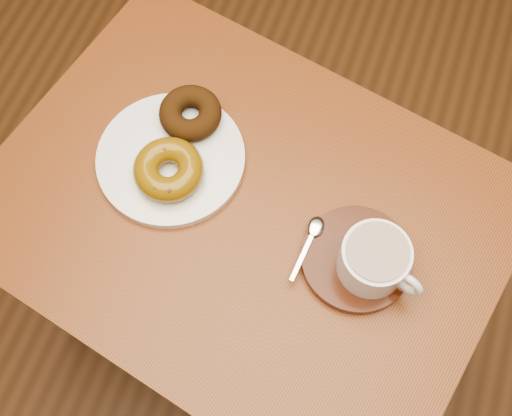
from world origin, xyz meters
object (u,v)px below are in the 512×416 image
(donut_plate, at_px, (171,158))
(coffee_cup, at_px, (375,260))
(saucer, at_px, (356,259))
(cafe_table, at_px, (245,236))

(donut_plate, height_order, coffee_cup, coffee_cup)
(saucer, bearing_deg, donut_plate, 168.65)
(cafe_table, xyz_separation_m, coffee_cup, (0.21, -0.03, 0.17))
(cafe_table, height_order, coffee_cup, coffee_cup)
(saucer, relative_size, coffee_cup, 1.29)
(donut_plate, xyz_separation_m, saucer, (0.32, -0.06, 0.00))
(donut_plate, bearing_deg, coffee_cup, -12.01)
(coffee_cup, bearing_deg, cafe_table, -169.00)
(donut_plate, distance_m, coffee_cup, 0.35)
(saucer, distance_m, coffee_cup, 0.05)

